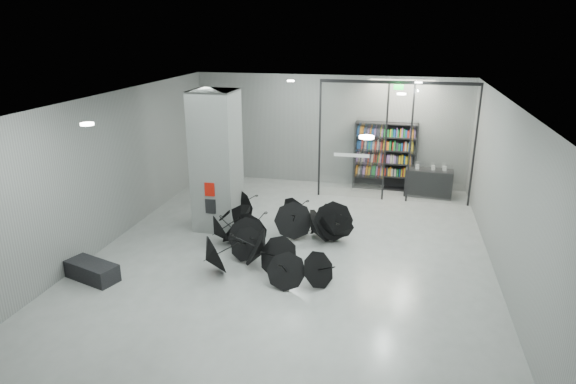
% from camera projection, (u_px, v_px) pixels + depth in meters
% --- Properties ---
extents(room, '(14.00, 14.02, 4.01)m').
position_uv_depth(room, '(286.00, 154.00, 11.43)').
color(room, gray).
rests_on(room, ground).
extents(column, '(1.20, 1.20, 4.00)m').
position_uv_depth(column, '(216.00, 161.00, 14.07)').
color(column, slate).
rests_on(column, ground).
extents(fire_cabinet, '(0.28, 0.04, 0.38)m').
position_uv_depth(fire_cabinet, '(210.00, 189.00, 13.71)').
color(fire_cabinet, '#A50A07').
rests_on(fire_cabinet, column).
extents(info_panel, '(0.30, 0.03, 0.42)m').
position_uv_depth(info_panel, '(210.00, 206.00, 13.87)').
color(info_panel, black).
rests_on(info_panel, column).
extents(exit_sign, '(0.30, 0.06, 0.15)m').
position_uv_depth(exit_sign, '(399.00, 87.00, 15.52)').
color(exit_sign, '#0CE533').
rests_on(exit_sign, room).
extents(glass_partition, '(5.06, 0.08, 4.00)m').
position_uv_depth(glass_partition, '(395.00, 137.00, 16.23)').
color(glass_partition, silver).
rests_on(glass_partition, ground).
extents(bench, '(1.40, 0.92, 0.42)m').
position_uv_depth(bench, '(92.00, 271.00, 11.59)').
color(bench, black).
rests_on(bench, ground).
extents(bookshelf, '(2.21, 0.51, 2.42)m').
position_uv_depth(bookshelf, '(385.00, 156.00, 17.76)').
color(bookshelf, black).
rests_on(bookshelf, ground).
extents(shop_counter, '(1.64, 0.78, 0.96)m').
position_uv_depth(shop_counter, '(429.00, 183.00, 17.18)').
color(shop_counter, black).
rests_on(shop_counter, ground).
extents(umbrella_cluster, '(4.33, 4.64, 1.32)m').
position_uv_depth(umbrella_cluster, '(275.00, 237.00, 13.21)').
color(umbrella_cluster, black).
rests_on(umbrella_cluster, ground).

